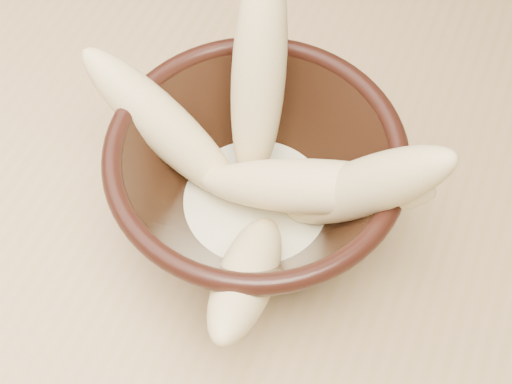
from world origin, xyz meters
The scene contains 8 objects.
table centered at (0.00, 0.00, 0.67)m, with size 1.20×0.80×0.75m.
bowl centered at (0.01, 0.01, 0.81)m, with size 0.18×0.18×0.10m.
milk_puddle centered at (0.01, 0.01, 0.78)m, with size 0.10×0.10×0.01m, color beige.
banana_upright centered at (0.00, 0.06, 0.85)m, with size 0.03×0.03×0.15m, color #DBC381.
banana_left centered at (-0.05, 0.02, 0.83)m, with size 0.03×0.03×0.13m, color #DBC381.
banana_right centered at (0.08, 0.01, 0.84)m, with size 0.03×0.03×0.14m, color #DBC381.
banana_across centered at (0.05, 0.01, 0.83)m, with size 0.03×0.03×0.15m, color #DBC381.
banana_front centered at (0.04, -0.05, 0.82)m, with size 0.03×0.03×0.12m, color #DBC381.
Camera 1 is at (0.11, -0.21, 1.18)m, focal length 50.00 mm.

